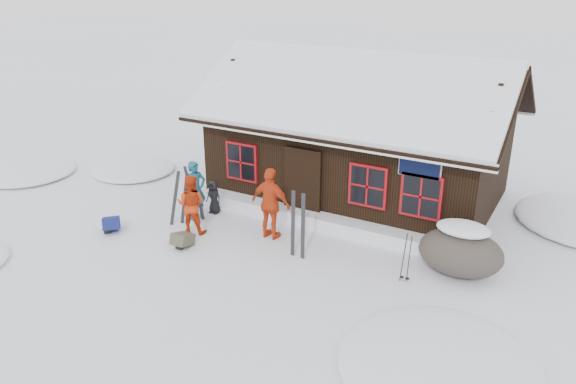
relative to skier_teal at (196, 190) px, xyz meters
name	(u,v)px	position (x,y,z in m)	size (l,w,h in m)	color
ground	(226,246)	(1.68, -1.01, -0.84)	(120.00, 120.00, 0.00)	white
mountain_hut	(360,145)	(3.19, 3.97, 0.74)	(8.90, 6.09, 4.42)	black
snow_drift	(318,220)	(3.18, 1.24, -0.66)	(7.60, 0.60, 0.35)	white
snow_mounds	(317,232)	(3.34, 0.86, -0.84)	(20.60, 13.20, 0.48)	white
skier_teal	(196,190)	(0.00, 0.00, 0.00)	(0.61, 0.40, 1.68)	#155067
skier_orange_left	(191,204)	(0.44, -0.76, -0.04)	(0.78, 0.61, 1.60)	red
skier_orange_right	(271,204)	(2.44, -0.02, 0.12)	(1.12, 0.47, 1.92)	red
skier_crouched	(214,197)	(0.18, 0.55, -0.35)	(0.47, 0.31, 0.97)	black
boulder	(461,251)	(7.15, 0.55, -0.27)	(1.92, 1.44, 1.13)	#4A423B
ski_pair_left	(180,199)	(-0.14, -0.53, -0.09)	(0.58, 0.31, 1.58)	black
ski_pair_mid	(195,193)	(-0.06, 0.03, -0.10)	(0.58, 0.18, 1.57)	black
ski_pair_right	(298,226)	(3.55, -0.61, -0.01)	(0.41, 0.08, 1.76)	black
ski_poles	(406,259)	(6.18, -0.41, -0.28)	(0.22, 0.11, 1.20)	black
backpack_blue	(112,226)	(-1.47, -1.80, -0.68)	(0.44, 0.58, 0.31)	navy
backpack_olive	(183,242)	(0.78, -1.58, -0.69)	(0.41, 0.54, 0.29)	#4A4735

